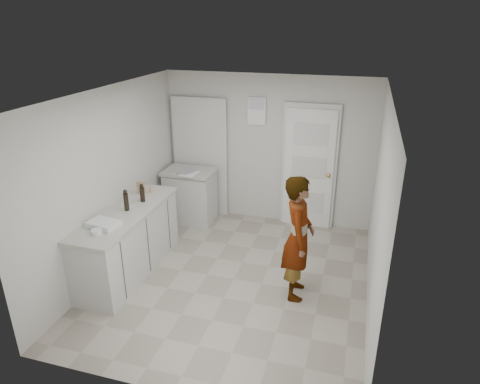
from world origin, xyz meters
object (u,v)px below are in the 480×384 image
(cake_mix_box, at_px, (141,188))
(baking_dish, at_px, (104,224))
(oil_cruet_b, at_px, (126,200))
(egg_bowl, at_px, (97,232))
(spice_jar, at_px, (151,190))
(oil_cruet_a, at_px, (142,193))
(person, at_px, (298,238))

(cake_mix_box, xyz_separation_m, baking_dish, (0.06, -1.08, -0.06))
(cake_mix_box, relative_size, oil_cruet_b, 0.61)
(cake_mix_box, xyz_separation_m, egg_bowl, (0.09, -1.27, -0.06))
(cake_mix_box, height_order, oil_cruet_b, oil_cruet_b)
(spice_jar, distance_m, oil_cruet_b, 0.68)
(cake_mix_box, distance_m, spice_jar, 0.15)
(oil_cruet_b, bearing_deg, egg_bowl, -90.26)
(oil_cruet_a, height_order, egg_bowl, oil_cruet_a)
(cake_mix_box, height_order, oil_cruet_a, oil_cruet_a)
(egg_bowl, bearing_deg, cake_mix_box, 94.02)
(cake_mix_box, height_order, egg_bowl, cake_mix_box)
(cake_mix_box, distance_m, baking_dish, 1.08)
(spice_jar, bearing_deg, egg_bowl, -90.83)
(egg_bowl, bearing_deg, oil_cruet_b, 89.74)
(spice_jar, xyz_separation_m, egg_bowl, (-0.02, -1.36, -0.01))
(egg_bowl, bearing_deg, baking_dish, 98.79)
(cake_mix_box, bearing_deg, baking_dish, -89.89)
(person, distance_m, oil_cruet_b, 2.31)
(cake_mix_box, distance_m, oil_cruet_a, 0.31)
(spice_jar, height_order, oil_cruet_b, oil_cruet_b)
(cake_mix_box, relative_size, baking_dish, 0.45)
(baking_dish, height_order, egg_bowl, baking_dish)
(cake_mix_box, bearing_deg, person, -14.77)
(cake_mix_box, distance_m, egg_bowl, 1.28)
(spice_jar, relative_size, egg_bowl, 0.55)
(cake_mix_box, relative_size, egg_bowl, 1.35)
(person, xyz_separation_m, egg_bowl, (-2.30, -0.78, 0.14))
(cake_mix_box, xyz_separation_m, oil_cruet_a, (0.16, -0.26, 0.04))
(cake_mix_box, height_order, spice_jar, cake_mix_box)
(oil_cruet_a, height_order, baking_dish, oil_cruet_a)
(spice_jar, xyz_separation_m, baking_dish, (-0.05, -1.17, -0.01))
(baking_dish, relative_size, egg_bowl, 2.99)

